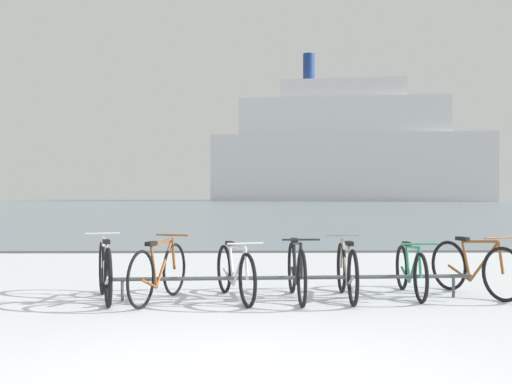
{
  "coord_description": "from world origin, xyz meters",
  "views": [
    {
      "loc": [
        0.12,
        -3.73,
        1.39
      ],
      "look_at": [
        0.29,
        6.96,
        1.4
      ],
      "focal_mm": 41.36,
      "sensor_mm": 36.0,
      "label": 1
    }
  ],
  "objects_px": {
    "bicycle_0": "(105,271)",
    "bicycle_2": "(235,273)",
    "bicycle_3": "(297,271)",
    "ferry_ship": "(347,151)",
    "bicycle_6": "(474,268)",
    "bicycle_4": "(347,271)",
    "bicycle_5": "(411,271)",
    "bicycle_1": "(159,272)"
  },
  "relations": [
    {
      "from": "bicycle_0",
      "to": "bicycle_2",
      "type": "height_order",
      "value": "bicycle_0"
    },
    {
      "from": "bicycle_3",
      "to": "ferry_ship",
      "type": "relative_size",
      "value": 0.04
    },
    {
      "from": "bicycle_3",
      "to": "bicycle_6",
      "type": "relative_size",
      "value": 1.11
    },
    {
      "from": "bicycle_4",
      "to": "ferry_ship",
      "type": "relative_size",
      "value": 0.04
    },
    {
      "from": "bicycle_5",
      "to": "bicycle_6",
      "type": "height_order",
      "value": "bicycle_6"
    },
    {
      "from": "bicycle_1",
      "to": "bicycle_5",
      "type": "height_order",
      "value": "bicycle_1"
    },
    {
      "from": "bicycle_1",
      "to": "bicycle_5",
      "type": "xyz_separation_m",
      "value": [
        3.32,
        0.35,
        -0.04
      ]
    },
    {
      "from": "bicycle_6",
      "to": "bicycle_1",
      "type": "bearing_deg",
      "value": -175.23
    },
    {
      "from": "bicycle_0",
      "to": "bicycle_1",
      "type": "relative_size",
      "value": 1.02
    },
    {
      "from": "bicycle_3",
      "to": "ferry_ship",
      "type": "bearing_deg",
      "value": 79.84
    },
    {
      "from": "bicycle_1",
      "to": "ferry_ship",
      "type": "bearing_deg",
      "value": 78.72
    },
    {
      "from": "bicycle_5",
      "to": "bicycle_3",
      "type": "bearing_deg",
      "value": -170.24
    },
    {
      "from": "bicycle_2",
      "to": "bicycle_5",
      "type": "height_order",
      "value": "bicycle_2"
    },
    {
      "from": "bicycle_3",
      "to": "bicycle_4",
      "type": "distance_m",
      "value": 0.66
    },
    {
      "from": "bicycle_1",
      "to": "bicycle_5",
      "type": "relative_size",
      "value": 0.97
    },
    {
      "from": "bicycle_5",
      "to": "bicycle_0",
      "type": "bearing_deg",
      "value": -176.09
    },
    {
      "from": "bicycle_2",
      "to": "bicycle_6",
      "type": "distance_m",
      "value": 3.23
    },
    {
      "from": "bicycle_2",
      "to": "bicycle_1",
      "type": "bearing_deg",
      "value": -174.89
    },
    {
      "from": "bicycle_5",
      "to": "bicycle_6",
      "type": "xyz_separation_m",
      "value": [
        0.86,
        0.0,
        0.03
      ]
    },
    {
      "from": "bicycle_3",
      "to": "bicycle_4",
      "type": "height_order",
      "value": "bicycle_3"
    },
    {
      "from": "ferry_ship",
      "to": "bicycle_5",
      "type": "bearing_deg",
      "value": -99.17
    },
    {
      "from": "bicycle_6",
      "to": "ferry_ship",
      "type": "height_order",
      "value": "ferry_ship"
    },
    {
      "from": "bicycle_2",
      "to": "bicycle_3",
      "type": "relative_size",
      "value": 0.97
    },
    {
      "from": "bicycle_2",
      "to": "bicycle_4",
      "type": "relative_size",
      "value": 1.0
    },
    {
      "from": "bicycle_6",
      "to": "bicycle_2",
      "type": "bearing_deg",
      "value": -175.33
    },
    {
      "from": "bicycle_0",
      "to": "bicycle_5",
      "type": "bearing_deg",
      "value": 3.91
    },
    {
      "from": "bicycle_0",
      "to": "bicycle_1",
      "type": "distance_m",
      "value": 0.7
    },
    {
      "from": "bicycle_0",
      "to": "bicycle_2",
      "type": "relative_size",
      "value": 0.97
    },
    {
      "from": "bicycle_6",
      "to": "bicycle_5",
      "type": "bearing_deg",
      "value": -179.71
    },
    {
      "from": "bicycle_4",
      "to": "bicycle_2",
      "type": "bearing_deg",
      "value": -178.13
    },
    {
      "from": "bicycle_6",
      "to": "bicycle_4",
      "type": "bearing_deg",
      "value": -173.02
    },
    {
      "from": "bicycle_2",
      "to": "bicycle_3",
      "type": "xyz_separation_m",
      "value": [
        0.79,
        -0.01,
        0.02
      ]
    },
    {
      "from": "bicycle_3",
      "to": "bicycle_6",
      "type": "xyz_separation_m",
      "value": [
        2.42,
        0.27,
        -0.0
      ]
    },
    {
      "from": "bicycle_5",
      "to": "ferry_ship",
      "type": "relative_size",
      "value": 0.04
    },
    {
      "from": "bicycle_6",
      "to": "ferry_ship",
      "type": "bearing_deg",
      "value": 81.39
    },
    {
      "from": "bicycle_4",
      "to": "bicycle_1",
      "type": "bearing_deg",
      "value": -176.83
    },
    {
      "from": "bicycle_4",
      "to": "bicycle_6",
      "type": "xyz_separation_m",
      "value": [
        1.76,
        0.22,
        0.0
      ]
    },
    {
      "from": "bicycle_3",
      "to": "bicycle_4",
      "type": "xyz_separation_m",
      "value": [
        0.66,
        0.06,
        -0.01
      ]
    },
    {
      "from": "bicycle_6",
      "to": "ferry_ship",
      "type": "xyz_separation_m",
      "value": [
        12.96,
        85.61,
        7.56
      ]
    },
    {
      "from": "bicycle_1",
      "to": "bicycle_4",
      "type": "distance_m",
      "value": 2.43
    },
    {
      "from": "bicycle_4",
      "to": "bicycle_6",
      "type": "distance_m",
      "value": 1.77
    },
    {
      "from": "ferry_ship",
      "to": "bicycle_4",
      "type": "bearing_deg",
      "value": -99.73
    }
  ]
}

